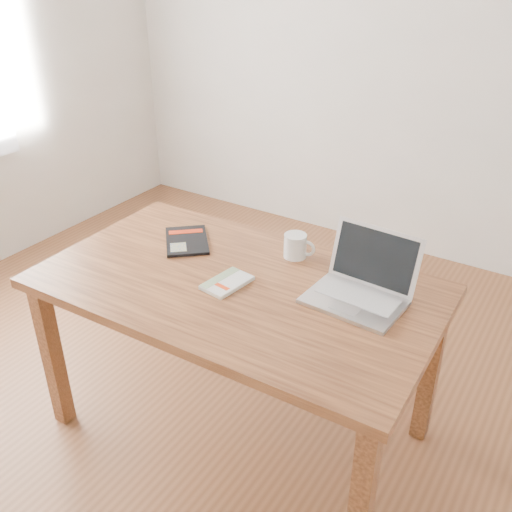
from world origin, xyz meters
The scene contains 6 objects.
room centered at (-0.07, 0.00, 1.36)m, with size 4.04×4.04×2.70m.
desk centered at (0.20, -0.01, 0.66)m, with size 1.54×0.91×0.75m.
white_guidebook centered at (0.18, -0.04, 0.76)m, with size 0.14×0.20×0.02m.
black_guidebook centered at (-0.17, 0.15, 0.76)m, with size 0.31×0.31×0.01m.
laptop centered at (0.64, 0.15, 0.80)m, with size 0.36×0.32×0.23m.
coffee_mug centered at (0.29, 0.29, 0.80)m, with size 0.13×0.09×0.10m.
Camera 1 is at (1.26, -1.53, 1.89)m, focal length 40.00 mm.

